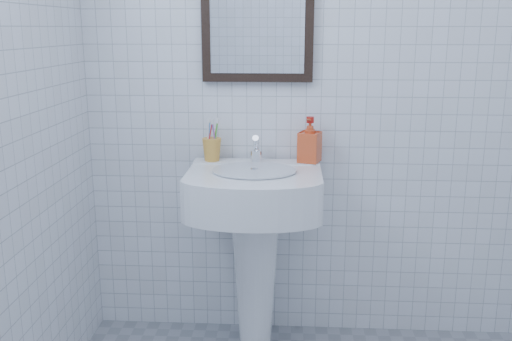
{
  "coord_description": "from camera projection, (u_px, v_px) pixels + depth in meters",
  "views": [
    {
      "loc": [
        -0.14,
        -1.43,
        1.48
      ],
      "look_at": [
        -0.28,
        0.86,
        0.9
      ],
      "focal_mm": 40.0,
      "sensor_mm": 36.0,
      "label": 1
    }
  ],
  "objects": [
    {
      "name": "faucet",
      "position": [
        256.0,
        151.0,
        2.58
      ],
      "size": [
        0.05,
        0.12,
        0.14
      ],
      "color": "silver",
      "rests_on": "washbasin"
    },
    {
      "name": "washbasin",
      "position": [
        255.0,
        229.0,
        2.56
      ],
      "size": [
        0.58,
        0.42,
        0.89
      ],
      "color": "white",
      "rests_on": "ground"
    },
    {
      "name": "soap_dispenser",
      "position": [
        310.0,
        140.0,
        2.58
      ],
      "size": [
        0.12,
        0.12,
        0.2
      ],
      "primitive_type": "imported",
      "rotation": [
        0.0,
        0.0,
        -0.34
      ],
      "color": "red",
      "rests_on": "washbasin"
    },
    {
      "name": "wall_mirror",
      "position": [
        258.0,
        11.0,
        2.52
      ],
      "size": [
        0.5,
        0.04,
        0.62
      ],
      "color": "black",
      "rests_on": "wall_back"
    },
    {
      "name": "toothbrush_cup",
      "position": [
        212.0,
        149.0,
        2.62
      ],
      "size": [
        0.11,
        0.11,
        0.1
      ],
      "primitive_type": null,
      "rotation": [
        0.0,
        0.0,
        0.23
      ],
      "color": "gold",
      "rests_on": "washbasin"
    },
    {
      "name": "wall_back",
      "position": [
        322.0,
        80.0,
        2.6
      ],
      "size": [
        2.2,
        0.02,
        2.5
      ],
      "primitive_type": "cube",
      "color": "white",
      "rests_on": "ground"
    }
  ]
}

